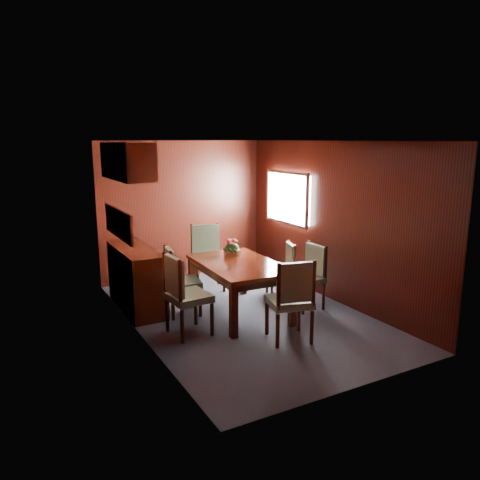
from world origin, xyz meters
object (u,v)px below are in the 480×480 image
dining_table (239,270)px  chair_left_near (183,291)px  sideboard (136,278)px  chair_right_near (310,273)px  flower_centerpiece (232,246)px  chair_head (292,296)px

dining_table → chair_left_near: 1.03m
sideboard → dining_table: (1.20, -0.89, 0.19)m
chair_right_near → flower_centerpiece: size_ratio=3.45×
chair_head → flower_centerpiece: (0.02, 1.58, 0.29)m
sideboard → dining_table: sideboard is taller
flower_centerpiece → chair_head: bearing=-90.9°
chair_right_near → flower_centerpiece: 1.20m
chair_left_near → flower_centerpiece: bearing=120.2°
chair_left_near → dining_table: bearing=104.1°
sideboard → chair_head: bearing=-57.4°
sideboard → chair_left_near: (0.23, -1.22, 0.13)m
sideboard → dining_table: size_ratio=0.86×
sideboard → flower_centerpiece: (1.33, -0.46, 0.42)m
dining_table → chair_right_near: bearing=-12.6°
sideboard → chair_right_near: size_ratio=1.48×
chair_left_near → chair_head: 1.35m
sideboard → chair_left_near: chair_left_near is taller
chair_head → flower_centerpiece: chair_head is taller
flower_centerpiece → sideboard: bearing=160.9°
dining_table → chair_left_near: chair_left_near is taller
dining_table → chair_head: bearing=-82.8°
flower_centerpiece → chair_right_near: bearing=-38.1°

